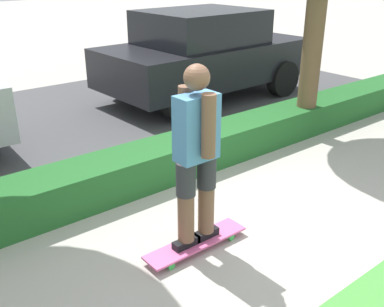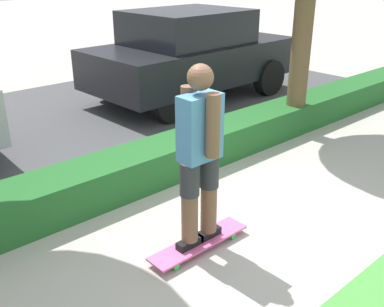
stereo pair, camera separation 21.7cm
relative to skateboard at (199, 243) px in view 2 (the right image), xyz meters
The scene contains 6 objects.
ground_plane 0.52m from the skateboard, 20.01° to the right, with size 60.00×60.00×0.00m, color #ADA89E.
street_asphalt 4.05m from the skateboard, 83.14° to the left, with size 13.00×5.00×0.01m.
hedge_row 1.51m from the skateboard, 71.21° to the left, with size 13.00×0.60×0.43m.
skateboard is the anchor object (origin of this frame).
skater_person 0.88m from the skateboard, 90.00° to the right, with size 0.49×0.42×1.63m.
parked_car_middle 5.09m from the skateboard, 49.23° to the left, with size 4.07×2.05×1.64m.
Camera 2 is at (-2.83, -2.36, 2.44)m, focal length 42.00 mm.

